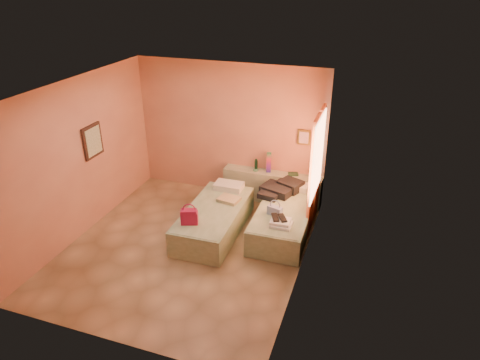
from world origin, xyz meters
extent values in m
plane|color=tan|center=(0.00, 0.00, 0.00)|extent=(4.50, 4.50, 0.00)
cube|color=tan|center=(0.00, 2.25, 1.40)|extent=(4.00, 0.02, 2.80)
cube|color=tan|center=(-2.00, 0.00, 1.40)|extent=(0.02, 4.50, 2.80)
cube|color=tan|center=(2.00, 0.00, 1.40)|extent=(0.02, 4.50, 2.80)
cube|color=white|center=(0.00, 0.00, 2.80)|extent=(4.00, 4.50, 0.02)
cube|color=beige|center=(1.98, 1.25, 1.50)|extent=(0.02, 1.10, 1.40)
cube|color=#E46436|center=(1.94, 1.10, 1.15)|extent=(0.05, 0.55, 2.20)
cube|color=#E46436|center=(1.94, 1.70, 1.15)|extent=(0.05, 0.45, 2.20)
cube|color=#331C16|center=(-1.97, 0.40, 1.60)|extent=(0.04, 0.50, 0.60)
cube|color=#A98D38|center=(1.55, 2.22, 1.45)|extent=(0.25, 0.04, 0.30)
cube|color=#A7B594|center=(0.98, 2.10, 0.33)|extent=(2.05, 0.30, 0.65)
cube|color=#A4BA96|center=(0.27, 0.62, 0.25)|extent=(0.94, 2.02, 0.50)
cube|color=#A4BA96|center=(1.49, 1.05, 0.25)|extent=(0.94, 2.02, 0.50)
cylinder|color=#143722|center=(0.61, 2.14, 0.77)|extent=(0.07, 0.07, 0.23)
cube|color=#A8143F|center=(0.88, 2.13, 0.86)|extent=(0.11, 0.11, 0.42)
cylinder|color=#549B74|center=(0.62, 2.08, 0.66)|extent=(0.11, 0.11, 0.03)
cube|color=#224028|center=(1.40, 2.14, 0.67)|extent=(0.23, 0.20, 0.03)
cube|color=silver|center=(1.77, 2.18, 0.77)|extent=(0.21, 0.21, 0.23)
cube|color=#A8143F|center=(0.07, 0.01, 0.63)|extent=(0.32, 0.25, 0.27)
cube|color=tan|center=(0.44, 0.96, 0.53)|extent=(0.43, 0.36, 0.07)
cube|color=black|center=(1.27, 1.55, 0.60)|extent=(0.78, 0.78, 0.19)
cube|color=#4259A0|center=(1.38, 0.74, 0.58)|extent=(0.28, 0.18, 0.17)
cube|color=white|center=(1.57, 0.43, 0.55)|extent=(0.35, 0.30, 0.10)
cube|color=black|center=(1.51, 0.48, 0.61)|extent=(0.29, 0.32, 0.03)
camera|label=1|loc=(2.88, -5.60, 4.39)|focal=32.00mm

